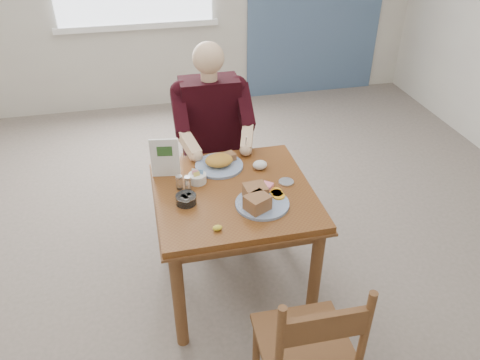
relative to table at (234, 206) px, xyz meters
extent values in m
plane|color=#655C52|center=(0.00, 0.00, -0.64)|extent=(6.00, 6.00, 0.00)
ellipsoid|color=yellow|center=(-0.16, -0.34, 0.13)|extent=(0.05, 0.04, 0.03)
ellipsoid|color=white|center=(0.21, 0.19, 0.14)|extent=(0.10, 0.08, 0.06)
cylinder|color=silver|center=(0.32, 0.00, 0.12)|extent=(0.10, 0.10, 0.01)
cube|color=white|center=(-0.40, 2.96, 0.28)|extent=(1.72, 0.04, 0.06)
cube|color=brown|center=(0.00, 0.00, 0.09)|extent=(0.90, 0.90, 0.04)
cube|color=brown|center=(0.00, 0.00, 0.06)|extent=(0.92, 0.92, 0.01)
cylinder|color=brown|center=(-0.39, -0.39, -0.28)|extent=(0.07, 0.07, 0.71)
cylinder|color=brown|center=(0.39, -0.39, -0.28)|extent=(0.07, 0.07, 0.71)
cylinder|color=brown|center=(-0.39, 0.39, -0.28)|extent=(0.07, 0.07, 0.71)
cylinder|color=brown|center=(0.39, 0.39, -0.28)|extent=(0.07, 0.07, 0.71)
cube|color=brown|center=(0.00, -0.39, 0.02)|extent=(0.80, 0.03, 0.08)
cube|color=brown|center=(0.00, 0.39, 0.02)|extent=(0.80, 0.03, 0.08)
cube|color=brown|center=(-0.39, 0.00, 0.02)|extent=(0.03, 0.80, 0.08)
cube|color=brown|center=(0.39, 0.00, 0.02)|extent=(0.03, 0.80, 0.08)
cylinder|color=brown|center=(-0.18, 0.57, -0.41)|extent=(0.04, 0.04, 0.45)
cylinder|color=brown|center=(0.18, 0.57, -0.41)|extent=(0.04, 0.04, 0.45)
cylinder|color=brown|center=(-0.18, 0.93, -0.41)|extent=(0.04, 0.04, 0.45)
cylinder|color=brown|center=(0.18, 0.93, -0.41)|extent=(0.04, 0.04, 0.45)
cube|color=brown|center=(0.00, 0.75, -0.17)|extent=(0.42, 0.42, 0.03)
cylinder|color=brown|center=(-0.18, 0.93, 0.06)|extent=(0.04, 0.04, 0.50)
cylinder|color=brown|center=(0.18, 0.93, 0.06)|extent=(0.04, 0.04, 0.50)
cube|color=brown|center=(0.00, 0.93, 0.16)|extent=(0.38, 0.03, 0.14)
cylinder|color=brown|center=(-0.04, -0.71, -0.41)|extent=(0.04, 0.04, 0.45)
cylinder|color=brown|center=(0.32, -0.71, -0.41)|extent=(0.04, 0.04, 0.45)
cube|color=brown|center=(0.14, -0.89, -0.17)|extent=(0.43, 0.43, 0.03)
cylinder|color=brown|center=(-0.04, -1.07, 0.06)|extent=(0.04, 0.04, 0.50)
cylinder|color=brown|center=(0.32, -1.07, 0.06)|extent=(0.04, 0.04, 0.50)
cube|color=brown|center=(0.14, -1.07, 0.16)|extent=(0.38, 0.04, 0.14)
cube|color=tan|center=(-0.10, 0.63, -0.10)|extent=(0.13, 0.38, 0.12)
cube|color=tan|center=(0.10, 0.63, -0.10)|extent=(0.13, 0.38, 0.12)
cube|color=tan|center=(-0.10, 0.45, -0.40)|extent=(0.10, 0.10, 0.48)
cube|color=tan|center=(0.10, 0.45, -0.40)|extent=(0.10, 0.10, 0.48)
cube|color=black|center=(0.00, 0.78, 0.20)|extent=(0.40, 0.22, 0.58)
sphere|color=black|center=(-0.19, 0.78, 0.42)|extent=(0.15, 0.15, 0.15)
sphere|color=black|center=(0.19, 0.78, 0.42)|extent=(0.15, 0.15, 0.15)
cylinder|color=#DAB18A|center=(0.00, 0.76, 0.51)|extent=(0.11, 0.11, 0.08)
sphere|color=#DAB18A|center=(0.00, 0.76, 0.64)|extent=(0.21, 0.21, 0.21)
cube|color=black|center=(-0.22, 0.67, 0.32)|extent=(0.09, 0.29, 0.27)
cube|color=black|center=(0.22, 0.67, 0.32)|extent=(0.09, 0.29, 0.27)
sphere|color=black|center=(-0.22, 0.55, 0.22)|extent=(0.09, 0.09, 0.09)
sphere|color=black|center=(0.22, 0.55, 0.22)|extent=(0.09, 0.09, 0.09)
cube|color=#DAB18A|center=(-0.19, 0.46, 0.19)|extent=(0.14, 0.23, 0.14)
cube|color=#DAB18A|center=(0.19, 0.46, 0.19)|extent=(0.14, 0.23, 0.14)
sphere|color=#DAB18A|center=(-0.16, 0.37, 0.15)|extent=(0.08, 0.08, 0.08)
sphere|color=#DAB18A|center=(0.16, 0.37, 0.15)|extent=(0.08, 0.08, 0.08)
cylinder|color=silver|center=(0.16, 0.37, 0.20)|extent=(0.01, 0.05, 0.12)
cylinder|color=white|center=(0.12, -0.18, 0.12)|extent=(0.38, 0.38, 0.02)
cube|color=tan|center=(0.08, -0.23, 0.17)|extent=(0.16, 0.15, 0.08)
cube|color=tan|center=(0.10, -0.13, 0.17)|extent=(0.13, 0.12, 0.08)
cylinder|color=orange|center=(0.23, -0.14, 0.13)|extent=(0.08, 0.08, 0.01)
cylinder|color=orange|center=(0.23, -0.12, 0.13)|extent=(0.09, 0.09, 0.01)
cylinder|color=orange|center=(0.22, -0.09, 0.13)|extent=(0.10, 0.10, 0.01)
cube|color=pink|center=(0.19, -0.05, 0.14)|extent=(0.08, 0.08, 0.03)
cylinder|color=white|center=(-0.03, 0.27, 0.12)|extent=(0.38, 0.38, 0.02)
ellipsoid|color=gold|center=(-0.03, 0.27, 0.16)|extent=(0.21, 0.19, 0.06)
cube|color=tan|center=(0.02, 0.31, 0.15)|extent=(0.13, 0.10, 0.04)
cylinder|color=white|center=(-0.19, 0.13, 0.14)|extent=(0.13, 0.13, 0.06)
cube|color=pink|center=(-0.20, 0.13, 0.18)|extent=(0.04, 0.02, 0.03)
cube|color=#6699D8|center=(-0.17, 0.13, 0.18)|extent=(0.04, 0.03, 0.03)
cube|color=#EAD159|center=(-0.20, 0.11, 0.18)|extent=(0.04, 0.02, 0.03)
cube|color=white|center=(-0.20, 0.15, 0.18)|extent=(0.04, 0.03, 0.03)
cylinder|color=white|center=(-0.30, 0.08, 0.15)|extent=(0.05, 0.05, 0.07)
cylinder|color=silver|center=(-0.30, 0.08, 0.19)|extent=(0.05, 0.05, 0.02)
cylinder|color=white|center=(-0.25, 0.07, 0.15)|extent=(0.05, 0.05, 0.07)
cylinder|color=silver|center=(-0.25, 0.07, 0.19)|extent=(0.05, 0.05, 0.02)
cylinder|color=white|center=(-0.28, -0.07, 0.14)|extent=(0.12, 0.12, 0.05)
cylinder|color=white|center=(-0.30, -0.07, 0.15)|extent=(0.03, 0.03, 0.02)
cylinder|color=white|center=(-0.26, -0.06, 0.15)|extent=(0.03, 0.03, 0.02)
cylinder|color=white|center=(-0.28, -0.08, 0.15)|extent=(0.03, 0.03, 0.02)
cube|color=white|center=(-0.36, 0.24, 0.24)|extent=(0.17, 0.04, 0.25)
cube|color=#2D5926|center=(-0.36, 0.23, 0.29)|extent=(0.09, 0.02, 0.06)
camera|label=1|loc=(-0.46, -2.17, 1.65)|focal=35.00mm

